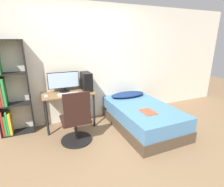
{
  "coord_description": "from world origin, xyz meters",
  "views": [
    {
      "loc": [
        -0.95,
        -2.19,
        1.77
      ],
      "look_at": [
        0.35,
        0.8,
        0.75
      ],
      "focal_mm": 28.0,
      "sensor_mm": 36.0,
      "label": 1
    }
  ],
  "objects_px": {
    "pc_tower": "(86,81)",
    "keyboard": "(69,94)",
    "bed": "(142,116)",
    "bookshelf": "(5,91)",
    "office_chair": "(76,124)",
    "monitor": "(64,81)"
  },
  "relations": [
    {
      "from": "bed",
      "to": "pc_tower",
      "type": "xyz_separation_m",
      "value": [
        -0.97,
        0.7,
        0.69
      ]
    },
    {
      "from": "office_chair",
      "to": "keyboard",
      "type": "relative_size",
      "value": 2.34
    },
    {
      "from": "office_chair",
      "to": "keyboard",
      "type": "bearing_deg",
      "value": 90.17
    },
    {
      "from": "pc_tower",
      "to": "keyboard",
      "type": "bearing_deg",
      "value": -157.74
    },
    {
      "from": "bed",
      "to": "monitor",
      "type": "xyz_separation_m",
      "value": [
        -1.42,
        0.78,
        0.72
      ]
    },
    {
      "from": "bookshelf",
      "to": "pc_tower",
      "type": "relative_size",
      "value": 4.68
    },
    {
      "from": "bed",
      "to": "pc_tower",
      "type": "bearing_deg",
      "value": 144.21
    },
    {
      "from": "bookshelf",
      "to": "office_chair",
      "type": "distance_m",
      "value": 1.45
    },
    {
      "from": "office_chair",
      "to": "monitor",
      "type": "xyz_separation_m",
      "value": [
        -0.04,
        0.82,
        0.59
      ]
    },
    {
      "from": "keyboard",
      "to": "bed",
      "type": "bearing_deg",
      "value": -21.03
    },
    {
      "from": "bookshelf",
      "to": "keyboard",
      "type": "xyz_separation_m",
      "value": [
        1.1,
        -0.24,
        -0.12
      ]
    },
    {
      "from": "keyboard",
      "to": "bookshelf",
      "type": "bearing_deg",
      "value": 167.86
    },
    {
      "from": "bed",
      "to": "pc_tower",
      "type": "distance_m",
      "value": 1.38
    },
    {
      "from": "keyboard",
      "to": "pc_tower",
      "type": "relative_size",
      "value": 1.1
    },
    {
      "from": "office_chair",
      "to": "monitor",
      "type": "relative_size",
      "value": 1.56
    },
    {
      "from": "pc_tower",
      "to": "bookshelf",
      "type": "bearing_deg",
      "value": 177.44
    },
    {
      "from": "bookshelf",
      "to": "office_chair",
      "type": "height_order",
      "value": "bookshelf"
    },
    {
      "from": "bookshelf",
      "to": "monitor",
      "type": "bearing_deg",
      "value": 0.85
    },
    {
      "from": "bookshelf",
      "to": "pc_tower",
      "type": "height_order",
      "value": "bookshelf"
    },
    {
      "from": "office_chair",
      "to": "pc_tower",
      "type": "relative_size",
      "value": 2.57
    },
    {
      "from": "monitor",
      "to": "keyboard",
      "type": "bearing_deg",
      "value": -81.07
    },
    {
      "from": "office_chair",
      "to": "keyboard",
      "type": "distance_m",
      "value": 0.68
    }
  ]
}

